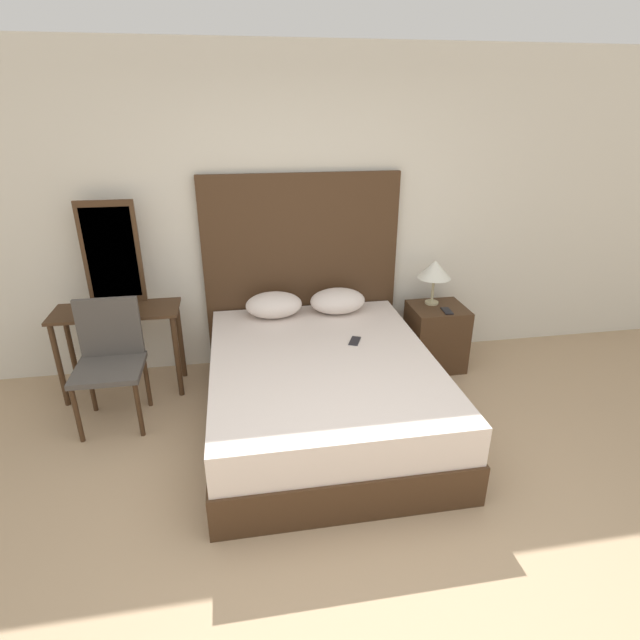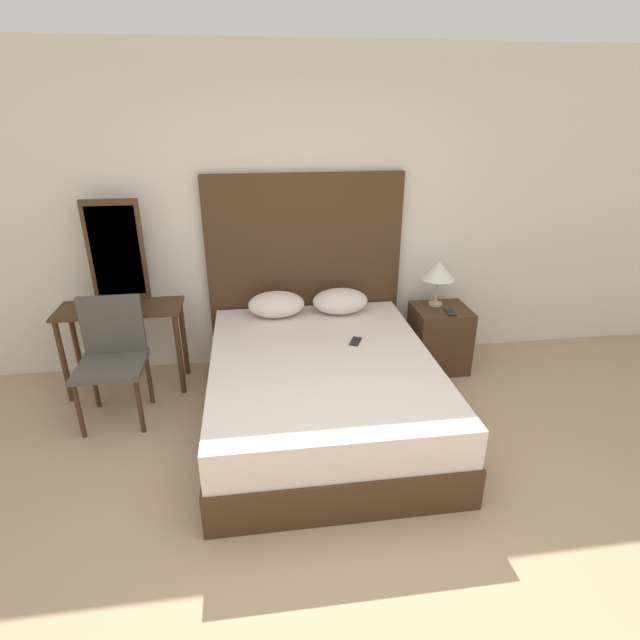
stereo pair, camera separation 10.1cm
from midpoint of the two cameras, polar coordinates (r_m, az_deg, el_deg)
name	(u,v)px [view 2 (the right image)]	position (r m, az deg, el deg)	size (l,w,h in m)	color
ground_plane	(348,564)	(2.95, 4.29, -26.08)	(16.00, 16.00, 0.00)	tan
wall_back	(298,216)	(4.41, -1.87, 11.84)	(10.00, 0.06, 2.70)	silver
bed	(322,391)	(3.75, 1.00, -8.07)	(1.63, 2.07, 0.55)	#422B19
headboard	(305,272)	(4.47, -1.06, 5.49)	(1.71, 0.05, 1.72)	#422B19
pillow_left	(276,304)	(4.28, -4.34, 1.79)	(0.48, 0.34, 0.21)	silver
pillow_right	(340,301)	(4.35, 2.99, 2.17)	(0.48, 0.34, 0.21)	silver
phone_on_bed	(355,341)	(3.85, 4.83, -2.45)	(0.13, 0.17, 0.01)	#232328
nightstand	(439,338)	(4.65, 14.04, -2.02)	(0.48, 0.44, 0.58)	#422B19
table_lamp	(438,271)	(4.50, 14.02, 5.43)	(0.29, 0.29, 0.40)	tan
phone_on_nightstand	(450,312)	(4.45, 15.30, 0.85)	(0.08, 0.16, 0.01)	black
vanity_desk	(122,324)	(4.36, -21.06, -0.38)	(0.98, 0.40, 0.74)	#422B19
vanity_mirror	(116,251)	(4.34, -21.66, 7.31)	(0.44, 0.03, 0.83)	#422B19
chair	(112,351)	(4.03, -22.01, -3.36)	(0.48, 0.46, 0.94)	#4C4742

